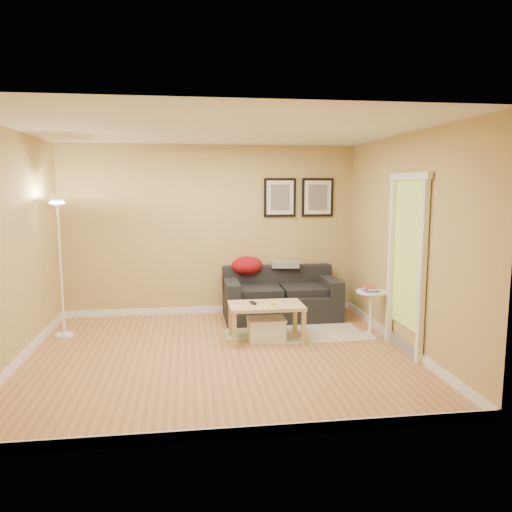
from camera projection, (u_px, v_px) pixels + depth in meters
name	position (u px, v px, depth m)	size (l,w,h in m)	color
floor	(220.00, 355.00, 5.86)	(4.50, 4.50, 0.00)	#BA784F
ceiling	(217.00, 129.00, 5.50)	(4.50, 4.50, 0.00)	white
wall_back	(210.00, 230.00, 7.64)	(4.50, 4.50, 0.00)	tan
wall_front	(235.00, 277.00, 3.72)	(4.50, 4.50, 0.00)	tan
wall_left	(11.00, 249.00, 5.38)	(4.00, 4.00, 0.00)	tan
wall_right	(405.00, 243.00, 5.99)	(4.00, 4.00, 0.00)	tan
baseboard_back	(212.00, 310.00, 7.81)	(4.50, 0.02, 0.10)	white
baseboard_front	(236.00, 433.00, 3.90)	(4.50, 0.02, 0.10)	white
baseboard_left	(20.00, 360.00, 5.55)	(0.02, 4.00, 0.10)	white
baseboard_right	(400.00, 342.00, 6.16)	(0.02, 4.00, 0.10)	white
sofa	(281.00, 294.00, 7.45)	(1.70, 0.90, 0.75)	black
red_throw	(247.00, 266.00, 7.59)	(0.48, 0.36, 0.28)	maroon
plaid_throw	(285.00, 264.00, 7.69)	(0.42, 0.26, 0.10)	tan
framed_print_left	(280.00, 198.00, 7.70)	(0.50, 0.04, 0.60)	black
framed_print_right	(317.00, 197.00, 7.78)	(0.50, 0.04, 0.60)	black
area_rug	(316.00, 333.00, 6.71)	(1.25, 0.85, 0.01)	beige
green_runner	(251.00, 335.00, 6.64)	(0.70, 0.50, 0.01)	#668C4C
coffee_table	(266.00, 322.00, 6.40)	(0.95, 0.58, 0.47)	tan
remote_control	(253.00, 303.00, 6.39)	(0.05, 0.16, 0.02)	black
tape_roll	(273.00, 304.00, 6.33)	(0.07, 0.07, 0.03)	yellow
storage_bin	(266.00, 329.00, 6.39)	(0.48, 0.35, 0.30)	white
side_table	(371.00, 314.00, 6.53)	(0.40, 0.40, 0.62)	white
book_stack	(370.00, 288.00, 6.49)	(0.16, 0.21, 0.07)	#42349E
floor_lamp	(61.00, 271.00, 6.47)	(0.24, 0.24, 1.86)	white
doorway	(405.00, 267.00, 5.87)	(0.12, 1.01, 2.13)	white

